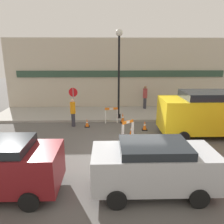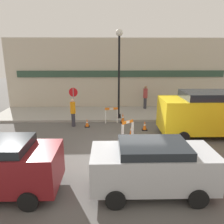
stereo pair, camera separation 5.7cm
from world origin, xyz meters
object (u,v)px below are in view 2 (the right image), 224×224
Objects in this scene: person_worker at (73,112)px; parked_car_1 at (152,165)px; streetlamp_post at (119,63)px; work_van at (207,112)px; person_pedestrian at (145,96)px; stop_sign at (74,98)px.

parked_car_1 is at bearing -41.69° from person_worker.
streetlamp_post is 3.28× the size of person_worker.
work_van reaches higher than parked_car_1.
person_pedestrian is 0.46× the size of parked_car_1.
streetlamp_post is at bearing 74.24° from person_pedestrian.
stop_sign is at bearing 158.09° from work_van.
parked_car_1 is (3.68, -8.01, -0.55)m from stop_sign.
person_pedestrian is 5.93m from work_van.
person_pedestrian reaches higher than person_worker.
stop_sign is at bearing 177.88° from streetlamp_post.
stop_sign is 8.23m from work_van.
work_van is at bearing 167.76° from stop_sign.
person_pedestrian is at bearing 81.66° from parked_car_1.
person_worker is 7.52m from parked_car_1.
streetlamp_post is at bearing 147.42° from work_van.
work_van is (7.63, -3.07, -0.19)m from stop_sign.
work_van is (4.63, -2.96, -2.44)m from streetlamp_post.
work_van is (7.49, -1.69, 0.38)m from person_worker.
person_worker reaches higher than parked_car_1.
person_worker is (0.14, -1.38, -0.58)m from stop_sign.
streetlamp_post is 6.01m from work_van.
person_worker is at bearing 105.62° from stop_sign.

